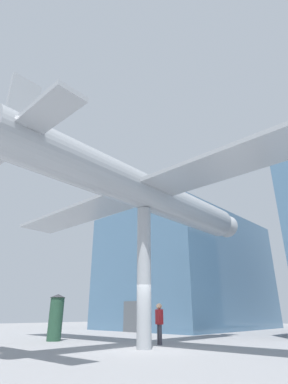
% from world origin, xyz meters
% --- Properties ---
extents(ground_plane, '(80.00, 80.00, 0.00)m').
position_xyz_m(ground_plane, '(0.00, 0.00, 0.00)').
color(ground_plane, gray).
extents(glass_pavilion_left, '(11.71, 16.09, 10.96)m').
position_xyz_m(glass_pavilion_left, '(-9.22, 16.31, 5.19)').
color(glass_pavilion_left, slate).
rests_on(glass_pavilion_left, ground_plane).
extents(support_pylon_central, '(0.62, 0.62, 6.02)m').
position_xyz_m(support_pylon_central, '(0.00, 0.00, 3.01)').
color(support_pylon_central, '#999EA3').
rests_on(support_pylon_central, ground_plane).
extents(suspended_airplane, '(20.72, 16.34, 3.42)m').
position_xyz_m(suspended_airplane, '(-0.00, 0.17, 6.90)').
color(suspended_airplane, '#93999E').
rests_on(suspended_airplane, support_pylon_central).
extents(visitor_person, '(0.45, 0.34, 1.81)m').
position_xyz_m(visitor_person, '(-0.79, 1.89, 1.06)').
color(visitor_person, '#383842').
rests_on(visitor_person, ground_plane).
extents(info_kiosk, '(0.85, 0.85, 2.36)m').
position_xyz_m(info_kiosk, '(-6.19, -0.42, 1.21)').
color(info_kiosk, '#234733').
rests_on(info_kiosk, ground_plane).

